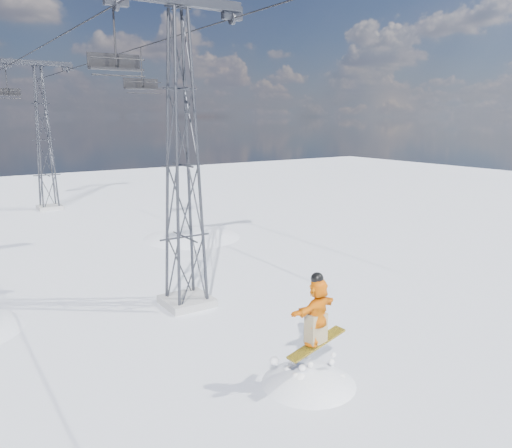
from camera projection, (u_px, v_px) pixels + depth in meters
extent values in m
plane|color=white|center=(296.00, 407.00, 12.76)|extent=(120.00, 120.00, 0.00)
sphere|color=white|center=(196.00, 378.00, 32.66)|extent=(20.00, 20.00, 20.00)
cube|color=#999999|center=(187.00, 301.00, 19.67)|extent=(1.80, 1.80, 0.30)
cube|color=#313339|center=(178.00, 0.00, 17.33)|extent=(5.00, 0.35, 0.35)
cube|color=#313339|center=(232.00, 13.00, 18.57)|extent=(0.80, 0.25, 0.50)
cube|color=#999999|center=(50.00, 207.00, 40.02)|extent=(1.80, 1.80, 0.30)
cube|color=#313339|center=(37.00, 63.00, 37.69)|extent=(5.00, 0.35, 0.35)
cube|color=#313339|center=(5.00, 64.00, 36.54)|extent=(0.80, 0.25, 0.50)
cube|color=#313339|center=(67.00, 67.00, 38.92)|extent=(0.80, 0.25, 0.50)
cylinder|color=black|center=(43.00, 45.00, 25.59)|extent=(0.06, 51.00, 0.06)
cylinder|color=black|center=(127.00, 52.00, 27.97)|extent=(0.06, 51.00, 0.06)
sphere|color=white|center=(307.00, 439.00, 14.25)|extent=(4.40, 4.40, 4.40)
cube|color=#B89718|center=(317.00, 344.00, 13.36)|extent=(1.87, 0.48, 0.45)
imported|color=orange|center=(318.00, 311.00, 13.17)|extent=(1.76, 0.87, 1.82)
cube|color=#907F59|center=(317.00, 328.00, 13.27)|extent=(0.58, 0.48, 0.84)
sphere|color=black|center=(318.00, 279.00, 12.98)|extent=(0.34, 0.34, 0.34)
cylinder|color=black|center=(115.00, 38.00, 16.70)|extent=(0.07, 0.07, 2.00)
cube|color=black|center=(117.00, 69.00, 16.91)|extent=(1.82, 0.41, 0.07)
cube|color=black|center=(114.00, 61.00, 17.02)|extent=(1.82, 0.05, 0.50)
cylinder|color=black|center=(119.00, 76.00, 16.77)|extent=(1.82, 0.05, 0.05)
cylinder|color=black|center=(119.00, 59.00, 16.62)|extent=(1.82, 0.05, 0.05)
cylinder|color=black|center=(142.00, 68.00, 26.45)|extent=(0.08, 0.08, 2.12)
cube|color=black|center=(143.00, 89.00, 26.67)|extent=(1.93, 0.43, 0.08)
cube|color=black|center=(141.00, 83.00, 26.78)|extent=(1.93, 0.06, 0.53)
cylinder|color=black|center=(144.00, 93.00, 26.52)|extent=(1.93, 0.06, 0.06)
cylinder|color=black|center=(144.00, 82.00, 26.36)|extent=(1.93, 0.05, 0.05)
cylinder|color=black|center=(7.00, 81.00, 36.94)|extent=(0.07, 0.07, 2.02)
cube|color=black|center=(8.00, 95.00, 37.15)|extent=(1.83, 0.41, 0.07)
cube|color=black|center=(7.00, 92.00, 37.26)|extent=(1.83, 0.06, 0.50)
cylinder|color=black|center=(9.00, 98.00, 37.02)|extent=(1.83, 0.06, 0.06)
cylinder|color=black|center=(8.00, 91.00, 36.86)|extent=(1.83, 0.05, 0.05)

